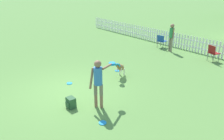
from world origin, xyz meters
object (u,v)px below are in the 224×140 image
object	(u,v)px
frisbee_midfield	(103,123)
spectator_standing	(171,35)
backpack_on_grass	(71,103)
folding_chair_center	(213,52)
handler_person	(99,78)
frisbee_near_dog	(69,83)
folding_chair_blue_left	(161,40)
leaping_dog	(120,67)
frisbee_near_handler	(117,71)

from	to	relation	value
frisbee_midfield	spectator_standing	bearing A→B (deg)	112.69
backpack_on_grass	spectator_standing	size ratio (longest dim) A/B	0.22
frisbee_midfield	spectator_standing	size ratio (longest dim) A/B	0.14
folding_chair_center	handler_person	bearing A→B (deg)	104.70
frisbee_near_dog	folding_chair_center	xyz separation A→B (m)	(2.44, 7.23, 0.53)
handler_person	frisbee_near_dog	world-z (taller)	handler_person
spectator_standing	frisbee_near_dog	bearing A→B (deg)	109.21
handler_person	backpack_on_grass	size ratio (longest dim) A/B	4.58
backpack_on_grass	folding_chair_blue_left	bearing A→B (deg)	108.17
leaping_dog	folding_chair_center	xyz separation A→B (m)	(1.55, 5.17, 0.06)
leaping_dog	frisbee_near_handler	world-z (taller)	leaping_dog
leaping_dog	spectator_standing	distance (m)	5.11
backpack_on_grass	folding_chair_center	distance (m)	8.16
frisbee_near_dog	frisbee_midfield	distance (m)	3.15
handler_person	leaping_dog	distance (m)	2.64
frisbee_near_dog	backpack_on_grass	size ratio (longest dim) A/B	0.63
frisbee_midfield	leaping_dog	bearing A→B (deg)	129.55
handler_person	folding_chair_blue_left	distance (m)	8.08
backpack_on_grass	spectator_standing	world-z (taller)	spectator_standing
leaping_dog	frisbee_midfield	xyz separation A→B (m)	(2.21, -2.67, -0.47)
handler_person	frisbee_midfield	world-z (taller)	handler_person
folding_chair_blue_left	spectator_standing	world-z (taller)	spectator_standing
frisbee_near_handler	spectator_standing	xyz separation A→B (m)	(-0.34, 4.57, 1.02)
backpack_on_grass	spectator_standing	xyz separation A→B (m)	(-1.80, 7.93, 0.85)
backpack_on_grass	frisbee_midfield	bearing A→B (deg)	11.18
frisbee_midfield	folding_chair_blue_left	distance (m)	8.88
backpack_on_grass	folding_chair_blue_left	size ratio (longest dim) A/B	0.44
handler_person	spectator_standing	bearing A→B (deg)	76.15
folding_chair_center	spectator_standing	distance (m)	2.60
frisbee_near_handler	folding_chair_center	xyz separation A→B (m)	(2.21, 4.76, 0.53)
frisbee_midfield	folding_chair_blue_left	world-z (taller)	folding_chair_blue_left
frisbee_midfield	backpack_on_grass	xyz separation A→B (m)	(-1.40, -0.28, 0.17)
leaping_dog	folding_chair_center	size ratio (longest dim) A/B	1.06
handler_person	frisbee_near_handler	world-z (taller)	handler_person
handler_person	frisbee_near_handler	distance (m)	3.45
frisbee_near_dog	folding_chair_center	size ratio (longest dim) A/B	0.26
frisbee_near_dog	frisbee_midfield	size ratio (longest dim) A/B	1.00
handler_person	folding_chair_center	bearing A→B (deg)	56.46
leaping_dog	spectator_standing	bearing A→B (deg)	-110.92
folding_chair_center	backpack_on_grass	bearing A→B (deg)	100.81
frisbee_near_handler	folding_chair_blue_left	distance (m)	4.97
folding_chair_blue_left	frisbee_midfield	bearing A→B (deg)	109.59
handler_person	backpack_on_grass	bearing A→B (deg)	-158.61
spectator_standing	frisbee_near_handler	bearing A→B (deg)	112.53
handler_person	leaping_dog	xyz separation A→B (m)	(-1.38, 2.17, -0.58)
frisbee_near_dog	leaping_dog	bearing A→B (deg)	66.72
leaping_dog	frisbee_near_handler	size ratio (longest dim) A/B	4.11
frisbee_near_handler	frisbee_near_dog	size ratio (longest dim) A/B	1.00
backpack_on_grass	folding_chair_center	size ratio (longest dim) A/B	0.41
frisbee_near_handler	backpack_on_grass	size ratio (longest dim) A/B	0.63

